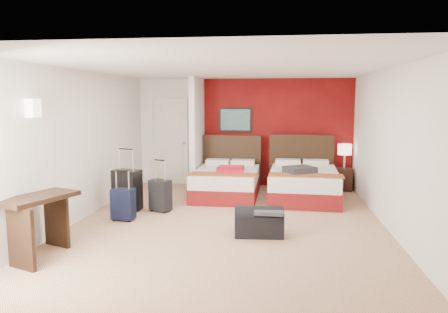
% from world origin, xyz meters
% --- Properties ---
extents(ground, '(6.50, 6.50, 0.00)m').
position_xyz_m(ground, '(0.00, 0.00, 0.00)').
color(ground, '#D6A983').
rests_on(ground, ground).
extents(room_walls, '(5.02, 6.52, 2.50)m').
position_xyz_m(room_walls, '(-1.40, 1.42, 1.26)').
color(room_walls, white).
rests_on(room_walls, ground).
extents(red_accent_panel, '(3.50, 0.04, 2.50)m').
position_xyz_m(red_accent_panel, '(0.75, 3.23, 1.25)').
color(red_accent_panel, maroon).
rests_on(red_accent_panel, ground).
extents(partition_wall, '(0.12, 1.20, 2.50)m').
position_xyz_m(partition_wall, '(-1.00, 2.61, 1.25)').
color(partition_wall, silver).
rests_on(partition_wall, ground).
extents(entry_door, '(0.82, 0.06, 2.05)m').
position_xyz_m(entry_door, '(-1.75, 3.20, 1.02)').
color(entry_door, silver).
rests_on(entry_door, ground).
extents(bed_left, '(1.32, 1.87, 0.56)m').
position_xyz_m(bed_left, '(-0.27, 1.98, 0.28)').
color(bed_left, white).
rests_on(bed_left, ground).
extents(bed_right, '(1.45, 2.01, 0.59)m').
position_xyz_m(bed_right, '(1.32, 1.92, 0.29)').
color(bed_right, white).
rests_on(bed_right, ground).
extents(red_suitcase_open, '(0.60, 0.78, 0.09)m').
position_xyz_m(red_suitcase_open, '(-0.17, 1.88, 0.60)').
color(red_suitcase_open, red).
rests_on(red_suitcase_open, bed_left).
extents(jacket_bundle, '(0.69, 0.65, 0.13)m').
position_xyz_m(jacket_bundle, '(1.22, 1.62, 0.65)').
color(jacket_bundle, '#353439').
rests_on(jacket_bundle, bed_right).
extents(nightstand, '(0.39, 0.39, 0.50)m').
position_xyz_m(nightstand, '(2.27, 2.91, 0.25)').
color(nightstand, black).
rests_on(nightstand, ground).
extents(table_lamp, '(0.36, 0.36, 0.54)m').
position_xyz_m(table_lamp, '(2.27, 2.91, 0.77)').
color(table_lamp, silver).
rests_on(table_lamp, nightstand).
extents(suitcase_black, '(0.55, 0.43, 0.72)m').
position_xyz_m(suitcase_black, '(-1.92, 0.59, 0.36)').
color(suitcase_black, black).
rests_on(suitcase_black, ground).
extents(suitcase_charcoal, '(0.43, 0.36, 0.55)m').
position_xyz_m(suitcase_charcoal, '(-1.31, 0.62, 0.27)').
color(suitcase_charcoal, black).
rests_on(suitcase_charcoal, ground).
extents(suitcase_navy, '(0.38, 0.25, 0.51)m').
position_xyz_m(suitcase_navy, '(-1.76, -0.03, 0.26)').
color(suitcase_navy, black).
rests_on(suitcase_navy, ground).
extents(duffel_bag, '(0.74, 0.43, 0.36)m').
position_xyz_m(duffel_bag, '(0.52, -0.55, 0.18)').
color(duffel_bag, black).
rests_on(duffel_bag, ground).
extents(jacket_draped, '(0.44, 0.38, 0.06)m').
position_xyz_m(jacket_draped, '(0.67, -0.60, 0.39)').
color(jacket_draped, '#3E3E44').
rests_on(jacket_draped, duffel_bag).
extents(desk, '(0.79, 1.07, 0.81)m').
position_xyz_m(desk, '(-2.22, -1.76, 0.40)').
color(desk, black).
rests_on(desk, ground).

